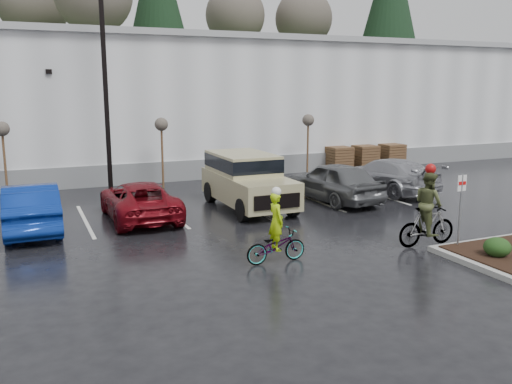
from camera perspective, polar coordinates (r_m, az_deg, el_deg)
name	(u,v)px	position (r m, az deg, el deg)	size (l,w,h in m)	color
ground	(347,271)	(14.05, 9.58, -8.17)	(120.00, 120.00, 0.00)	black
warehouse	(149,102)	(33.87, -11.15, 9.31)	(60.50, 15.50, 7.20)	silver
wooded_ridge	(98,102)	(56.56, -16.27, 9.08)	(80.00, 25.00, 6.00)	#29401A
lamppost	(104,58)	(23.32, -15.71, 13.39)	(0.50, 1.00, 9.22)	black
sapling_west	(2,133)	(24.14, -25.15, 5.63)	(0.60, 0.60, 3.20)	#43271B
sapling_mid	(161,128)	(24.83, -9.93, 6.64)	(0.60, 0.60, 3.20)	#43271B
sapling_east	(308,124)	(27.57, 5.51, 7.18)	(0.60, 0.60, 3.20)	#43271B
pallet_stack_a	(339,159)	(29.90, 8.71, 3.46)	(1.20, 1.20, 1.35)	#43271B
pallet_stack_b	(365,157)	(30.84, 11.39, 3.60)	(1.20, 1.20, 1.35)	#43271B
pallet_stack_c	(391,156)	(31.89, 14.05, 3.73)	(1.20, 1.20, 1.35)	#43271B
shrub_a	(497,247)	(15.72, 24.05, -5.33)	(0.70, 0.70, 0.52)	black
fire_lane_sign	(461,202)	(16.15, 20.73, -1.02)	(0.30, 0.05, 2.20)	gray
car_blue	(31,207)	(18.78, -22.59, -1.50)	(1.64, 4.70, 1.55)	navy
car_red	(139,200)	(19.35, -12.18, -0.86)	(2.21, 4.79, 1.33)	maroon
suv_tan	(248,182)	(20.52, -0.81, 1.10)	(2.20, 5.10, 2.06)	tan
car_grey	(334,181)	(22.04, 8.16, 1.11)	(1.91, 4.75, 1.62)	#5A5C5E
car_far_silver	(386,175)	(24.36, 13.53, 1.72)	(2.10, 5.16, 1.50)	#A0A1A8
cyclist_hivis	(276,239)	(14.31, 2.11, -4.95)	(1.69, 0.61, 2.04)	#3F3F44
cyclist_olive	(428,216)	(16.49, 17.61, -2.46)	(1.88, 0.90, 2.43)	#3F3F44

